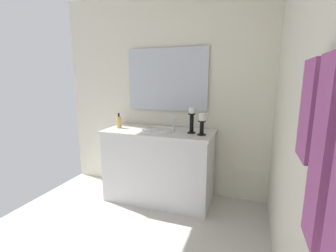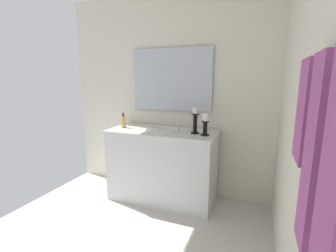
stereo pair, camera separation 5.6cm
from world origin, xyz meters
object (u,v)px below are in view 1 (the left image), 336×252
(vanity_cabinet, at_px, (159,165))
(mirror, at_px, (167,80))
(towel_near_vanity, at_px, (309,110))
(candle_holder_short, at_px, (192,120))
(candle_holder_tall, at_px, (202,124))
(soap_bottle, at_px, (119,122))
(towel_center, at_px, (322,153))
(sink_basin, at_px, (159,134))

(vanity_cabinet, xyz_separation_m, mirror, (-0.28, 0.00, 1.00))
(mirror, distance_m, towel_near_vanity, 2.15)
(vanity_cabinet, xyz_separation_m, candle_holder_short, (0.01, 0.39, 0.57))
(vanity_cabinet, relative_size, towel_near_vanity, 3.57)
(candle_holder_tall, bearing_deg, candle_holder_short, -115.09)
(candle_holder_short, relative_size, towel_near_vanity, 0.79)
(mirror, bearing_deg, soap_bottle, -59.79)
(candle_holder_tall, height_order, towel_near_vanity, towel_near_vanity)
(mirror, xyz_separation_m, towel_center, (2.00, 1.18, -0.21))
(mirror, xyz_separation_m, candle_holder_short, (0.29, 0.39, -0.43))
(mirror, bearing_deg, candle_holder_short, 53.41)
(sink_basin, bearing_deg, candle_holder_short, 88.43)
(sink_basin, relative_size, towel_near_vanity, 1.13)
(mirror, distance_m, soap_bottle, 0.78)
(vanity_cabinet, relative_size, sink_basin, 3.16)
(vanity_cabinet, height_order, sink_basin, sink_basin)
(mirror, height_order, towel_near_vanity, mirror)
(candle_holder_tall, distance_m, soap_bottle, 1.03)
(towel_center, bearing_deg, vanity_cabinet, -145.56)
(soap_bottle, height_order, towel_center, towel_center)
(towel_center, bearing_deg, candle_holder_short, -155.26)
(sink_basin, relative_size, soap_bottle, 2.23)
(towel_near_vanity, bearing_deg, candle_holder_tall, -155.28)
(vanity_cabinet, height_order, towel_center, towel_center)
(sink_basin, relative_size, candle_holder_tall, 1.71)
(towel_near_vanity, bearing_deg, mirror, -146.62)
(sink_basin, bearing_deg, candle_holder_tall, 82.37)
(towel_center, bearing_deg, soap_bottle, -135.20)
(soap_bottle, bearing_deg, sink_basin, 91.98)
(sink_basin, bearing_deg, towel_center, 34.41)
(candle_holder_tall, xyz_separation_m, soap_bottle, (-0.05, -1.03, -0.05))
(towel_near_vanity, bearing_deg, vanity_cabinet, -142.01)
(candle_holder_short, xyz_separation_m, towel_near_vanity, (1.50, 0.79, 0.32))
(mirror, bearing_deg, candle_holder_tall, 55.93)
(candle_holder_tall, distance_m, towel_near_vanity, 1.62)
(sink_basin, height_order, candle_holder_short, candle_holder_short)
(candle_holder_short, xyz_separation_m, towel_center, (1.71, 0.79, 0.22))
(sink_basin, relative_size, candle_holder_short, 1.42)
(mirror, relative_size, soap_bottle, 5.64)
(candle_holder_tall, height_order, towel_center, towel_center)
(candle_holder_short, distance_m, soap_bottle, 0.91)
(candle_holder_tall, relative_size, soap_bottle, 1.31)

